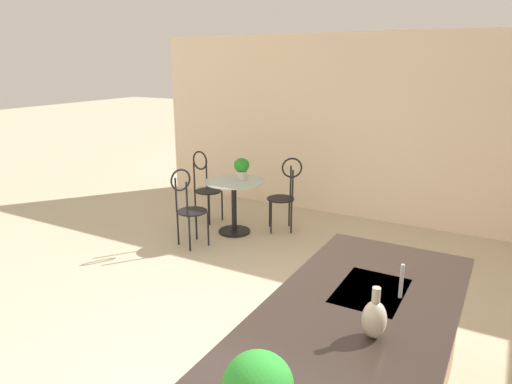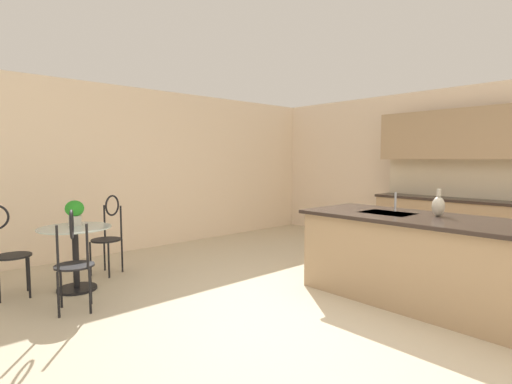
{
  "view_description": "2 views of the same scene",
  "coord_description": "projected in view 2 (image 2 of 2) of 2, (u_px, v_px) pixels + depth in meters",
  "views": [
    {
      "loc": [
        2.41,
        1.51,
        2.33
      ],
      "look_at": [
        -1.11,
        -0.47,
        1.17
      ],
      "focal_mm": 32.48,
      "sensor_mm": 36.0,
      "label": 1
    },
    {
      "loc": [
        2.0,
        -3.21,
        1.52
      ],
      "look_at": [
        -1.24,
        -0.24,
        1.16
      ],
      "focal_mm": 27.71,
      "sensor_mm": 36.0,
      "label": 2
    }
  ],
  "objects": [
    {
      "name": "ground_plane",
      "position": [
        363.0,
        319.0,
        3.75
      ],
      "size": [
        40.0,
        40.0,
        0.0
      ],
      "primitive_type": "plane",
      "color": "beige"
    },
    {
      "name": "wall_back",
      "position": [
        496.0,
        170.0,
        6.1
      ],
      "size": [
        9.0,
        0.12,
        2.7
      ],
      "primitive_type": "cube",
      "color": "beige",
      "rests_on": "ground"
    },
    {
      "name": "wall_left_window",
      "position": [
        148.0,
        169.0,
        6.78
      ],
      "size": [
        0.12,
        7.8,
        2.7
      ],
      "primitive_type": "cube",
      "color": "beige",
      "rests_on": "ground"
    },
    {
      "name": "kitchen_island",
      "position": [
        435.0,
        262.0,
        4.07
      ],
      "size": [
        2.8,
        1.06,
        0.92
      ],
      "color": "tan",
      "rests_on": "ground"
    },
    {
      "name": "back_counter_run",
      "position": [
        455.0,
        225.0,
        6.16
      ],
      "size": [
        2.44,
        0.64,
        1.52
      ],
      "color": "tan",
      "rests_on": "ground"
    },
    {
      "name": "upper_cabinet_run",
      "position": [
        458.0,
        134.0,
        6.03
      ],
      "size": [
        2.4,
        0.36,
        0.76
      ],
      "color": "tan",
      "rests_on": "back_counter_run"
    },
    {
      "name": "bistro_table",
      "position": [
        76.0,
        252.0,
        4.57
      ],
      "size": [
        0.8,
        0.8,
        0.74
      ],
      "color": "black",
      "rests_on": "ground"
    },
    {
      "name": "chair_near_window",
      "position": [
        6.0,
        246.0,
        4.3
      ],
      "size": [
        0.43,
        0.51,
        1.04
      ],
      "color": "black",
      "rests_on": "ground"
    },
    {
      "name": "chair_by_island",
      "position": [
        109.0,
        231.0,
        5.25
      ],
      "size": [
        0.52,
        0.52,
        1.04
      ],
      "color": "black",
      "rests_on": "ground"
    },
    {
      "name": "chair_toward_desk",
      "position": [
        74.0,
        256.0,
        3.87
      ],
      "size": [
        0.52,
        0.49,
        1.04
      ],
      "color": "black",
      "rests_on": "ground"
    },
    {
      "name": "sink_faucet",
      "position": [
        395.0,
        202.0,
        4.54
      ],
      "size": [
        0.02,
        0.02,
        0.22
      ],
      "primitive_type": "cylinder",
      "color": "#B2B5BA",
      "rests_on": "kitchen_island"
    },
    {
      "name": "potted_plant_on_table",
      "position": [
        75.0,
        211.0,
        4.66
      ],
      "size": [
        0.21,
        0.21,
        0.3
      ],
      "color": "beige",
      "rests_on": "bistro_table"
    },
    {
      "name": "vase_on_counter",
      "position": [
        438.0,
        206.0,
        4.16
      ],
      "size": [
        0.13,
        0.13,
        0.29
      ],
      "color": "#BCB29E",
      "rests_on": "kitchen_island"
    }
  ]
}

